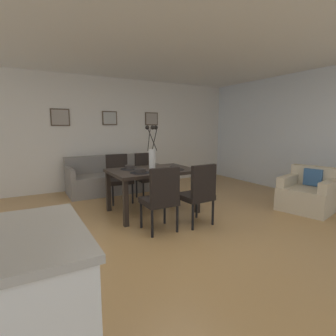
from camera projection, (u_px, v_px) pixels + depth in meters
ground_plane at (165, 233)px, 3.65m from camera, size 9.00×9.00×0.00m
back_wall_panel at (99, 133)px, 6.25m from camera, size 9.00×0.10×2.60m
side_window_wall at (307, 134)px, 5.58m from camera, size 0.10×6.30×2.60m
ceiling_panel at (150, 39)px, 3.60m from camera, size 9.00×7.20×0.08m
dining_table at (152, 174)px, 4.46m from camera, size 1.40×0.97×0.74m
dining_chair_near_left at (161, 196)px, 3.61m from camera, size 0.45×0.45×0.92m
dining_chair_near_right at (119, 176)px, 5.14m from camera, size 0.47×0.47×0.92m
dining_chair_far_left at (198, 192)px, 3.86m from camera, size 0.47×0.47×0.92m
dining_chair_far_right at (147, 173)px, 5.40m from camera, size 0.46×0.46×0.92m
centerpiece_vase at (152, 153)px, 4.41m from camera, size 0.21×0.23×0.73m
placemat_near_left at (140, 173)px, 4.11m from camera, size 0.32×0.32×0.01m
bowl_near_left at (140, 170)px, 4.11m from camera, size 0.17×0.17×0.07m
placemat_near_right at (130, 169)px, 4.48m from camera, size 0.32×0.32×0.01m
bowl_near_right at (130, 167)px, 4.48m from camera, size 0.17×0.17×0.07m
placemat_far_left at (175, 170)px, 4.42m from camera, size 0.32×0.32×0.01m
bowl_far_left at (175, 167)px, 4.41m from camera, size 0.17×0.17×0.07m
sofa at (112, 179)px, 5.99m from camera, size 1.93×0.84×0.80m
armchair at (308, 194)px, 4.63m from camera, size 0.97×0.97×0.75m
framed_picture_left at (60, 117)px, 5.73m from camera, size 0.39×0.03×0.37m
framed_picture_center at (110, 118)px, 6.26m from camera, size 0.35×0.03×0.33m
framed_picture_right at (151, 119)px, 6.80m from camera, size 0.35×0.03×0.33m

